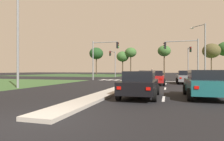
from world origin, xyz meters
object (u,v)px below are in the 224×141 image
at_px(car_red_third, 155,78).
at_px(car_grey_fourth, 186,77).
at_px(traffic_signal_far_right, 189,57).
at_px(treeline_third, 131,53).
at_px(car_black_near, 140,84).
at_px(treeline_fifth, 211,51).
at_px(treeline_fourth, 164,51).
at_px(car_beige_fifth, 143,74).
at_px(street_lamp_second, 204,49).
at_px(car_teal_second, 205,84).
at_px(traffic_signal_near_right, 185,52).
at_px(treeline_near, 96,53).
at_px(traffic_signal_near_left, 102,53).
at_px(pedestrian_at_median, 152,72).
at_px(traffic_signal_far_left, 113,59).
at_px(treeline_second, 123,57).
at_px(street_lamp_near, 19,23).

height_order(car_red_third, car_grey_fourth, car_grey_fourth).
distance_m(traffic_signal_far_right, treeline_third, 29.57).
height_order(car_black_near, treeline_fifth, treeline_fifth).
xyz_separation_m(car_grey_fourth, treeline_fourth, (-3.16, 40.32, 6.98)).
bearing_deg(traffic_signal_far_right, car_beige_fifth, 145.50).
relative_size(car_grey_fourth, street_lamp_second, 0.56).
bearing_deg(treeline_third, car_teal_second, -74.98).
height_order(car_red_third, treeline_third, treeline_third).
bearing_deg(treeline_fifth, traffic_signal_near_right, -106.14).
bearing_deg(street_lamp_second, car_beige_fifth, 123.05).
distance_m(treeline_near, treeline_fifth, 36.59).
relative_size(car_red_third, traffic_signal_near_right, 0.71).
xyz_separation_m(traffic_signal_near_left, treeline_near, (-14.38, 35.07, 3.33)).
bearing_deg(pedestrian_at_median, traffic_signal_far_right, -124.42).
distance_m(street_lamp_second, pedestrian_at_median, 16.81).
distance_m(traffic_signal_near_left, traffic_signal_near_right, 12.11).
xyz_separation_m(car_beige_fifth, treeline_third, (-6.28, 17.88, 6.82)).
xyz_separation_m(car_beige_fifth, traffic_signal_far_right, (9.78, -6.72, 3.39)).
xyz_separation_m(traffic_signal_far_left, treeline_fourth, (10.13, 24.07, 3.81)).
height_order(car_beige_fifth, traffic_signal_near_left, traffic_signal_near_left).
xyz_separation_m(car_teal_second, treeline_second, (-17.04, 53.10, 5.51)).
bearing_deg(pedestrian_at_median, car_beige_fifth, 42.28).
xyz_separation_m(street_lamp_second, pedestrian_at_median, (-8.34, 14.19, -3.38)).
bearing_deg(street_lamp_near, car_beige_fifth, 78.57).
height_order(car_black_near, treeline_near, treeline_near).
bearing_deg(traffic_signal_far_right, treeline_near, 140.15).
bearing_deg(treeline_fourth, car_black_near, -90.35).
height_order(car_teal_second, traffic_signal_near_left, traffic_signal_near_left).
bearing_deg(traffic_signal_near_right, street_lamp_near, -135.89).
relative_size(car_black_near, car_teal_second, 1.03).
xyz_separation_m(car_beige_fifth, treeline_fifth, (18.25, 16.56, 6.58)).
distance_m(pedestrian_at_median, treeline_near, 28.88).
bearing_deg(traffic_signal_far_right, traffic_signal_near_left, -139.82).
xyz_separation_m(treeline_fourth, treeline_fifth, (13.54, -0.90, -0.41)).
xyz_separation_m(car_grey_fourth, treeline_fifth, (10.37, 39.42, 6.58)).
bearing_deg(traffic_signal_far_left, traffic_signal_far_right, -0.42).
height_order(treeline_near, treeline_second, treeline_near).
bearing_deg(traffic_signal_far_right, pedestrian_at_median, 149.24).
distance_m(car_red_third, treeline_third, 45.38).
distance_m(traffic_signal_near_left, pedestrian_at_median, 17.45).
xyz_separation_m(car_black_near, treeline_fifth, (13.86, 52.14, 6.59)).
xyz_separation_m(traffic_signal_near_right, treeline_third, (-14.43, 36.20, 3.60)).
xyz_separation_m(traffic_signal_near_right, treeline_fourth, (-3.44, 35.78, 3.76)).
height_order(traffic_signal_far_right, traffic_signal_near_right, traffic_signal_far_right).
xyz_separation_m(traffic_signal_near_left, traffic_signal_near_right, (12.11, 0.00, -0.17)).
bearing_deg(treeline_third, treeline_near, -174.65).
height_order(car_teal_second, car_red_third, car_teal_second).
bearing_deg(traffic_signal_near_right, traffic_signal_near_left, 180.00).
bearing_deg(treeline_third, traffic_signal_far_right, -56.87).
relative_size(car_black_near, traffic_signal_near_left, 0.72).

